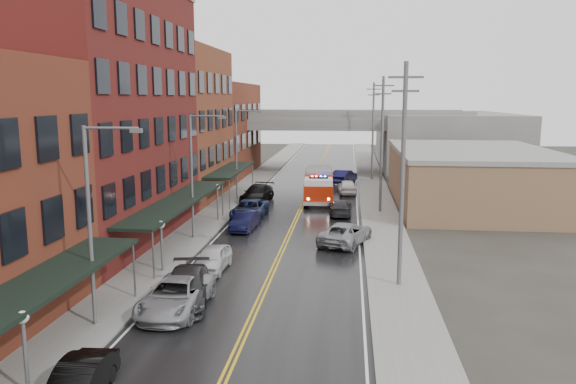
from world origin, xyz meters
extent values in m
cube|color=black|center=(0.00, 30.00, 0.01)|extent=(11.00, 160.00, 0.02)
cube|color=slate|center=(-7.30, 30.00, 0.07)|extent=(3.00, 160.00, 0.15)
cube|color=slate|center=(7.30, 30.00, 0.07)|extent=(3.00, 160.00, 0.15)
cube|color=gray|center=(-5.65, 30.00, 0.07)|extent=(0.30, 160.00, 0.15)
cube|color=gray|center=(5.65, 30.00, 0.07)|extent=(0.30, 160.00, 0.15)
cube|color=#511815|center=(-13.30, 23.00, 9.00)|extent=(9.00, 20.00, 18.00)
cube|color=brown|center=(-13.30, 40.50, 7.50)|extent=(9.00, 15.00, 15.00)
cube|color=maroon|center=(-13.30, 58.00, 6.00)|extent=(9.00, 20.00, 12.00)
cube|color=#8C674B|center=(16.00, 40.00, 2.50)|extent=(14.00, 22.00, 5.00)
cube|color=slate|center=(18.00, 70.00, 4.00)|extent=(18.00, 30.00, 8.00)
cube|color=black|center=(-7.50, 4.00, 3.00)|extent=(2.60, 16.00, 0.18)
cylinder|color=slate|center=(-6.35, 11.60, 1.50)|extent=(0.10, 0.10, 3.00)
cube|color=black|center=(-7.50, 23.00, 3.00)|extent=(2.60, 18.00, 0.18)
cylinder|color=slate|center=(-6.35, 14.40, 1.50)|extent=(0.10, 0.10, 3.00)
cylinder|color=slate|center=(-6.35, 31.60, 1.50)|extent=(0.10, 0.10, 3.00)
cube|color=black|center=(-7.50, 40.50, 3.00)|extent=(2.60, 13.00, 0.18)
cylinder|color=slate|center=(-6.35, 34.40, 1.50)|extent=(0.10, 0.10, 3.00)
cylinder|color=slate|center=(-6.35, 46.60, 1.50)|extent=(0.10, 0.10, 3.00)
cylinder|color=#59595B|center=(-6.40, 2.00, 1.40)|extent=(0.14, 0.14, 2.80)
sphere|color=silver|center=(-6.40, 2.00, 2.90)|extent=(0.44, 0.44, 0.44)
cylinder|color=#59595B|center=(-6.40, 16.00, 1.40)|extent=(0.14, 0.14, 2.80)
sphere|color=silver|center=(-6.40, 16.00, 2.90)|extent=(0.44, 0.44, 0.44)
cylinder|color=#59595B|center=(-6.40, 30.00, 1.40)|extent=(0.14, 0.14, 2.80)
sphere|color=silver|center=(-6.40, 30.00, 2.90)|extent=(0.44, 0.44, 0.44)
cylinder|color=#59595B|center=(-6.80, 8.00, 4.50)|extent=(0.18, 0.18, 9.00)
cylinder|color=#59595B|center=(-5.60, 8.00, 8.90)|extent=(2.40, 0.12, 0.12)
cube|color=#59595B|center=(-4.50, 8.00, 8.80)|extent=(0.50, 0.22, 0.18)
cylinder|color=#59595B|center=(-6.80, 24.00, 4.50)|extent=(0.18, 0.18, 9.00)
cylinder|color=#59595B|center=(-5.60, 24.00, 8.90)|extent=(2.40, 0.12, 0.12)
cube|color=#59595B|center=(-4.50, 24.00, 8.80)|extent=(0.50, 0.22, 0.18)
cylinder|color=#59595B|center=(-6.80, 40.00, 4.50)|extent=(0.18, 0.18, 9.00)
cylinder|color=#59595B|center=(-5.60, 40.00, 8.90)|extent=(2.40, 0.12, 0.12)
cube|color=#59595B|center=(-4.50, 40.00, 8.80)|extent=(0.50, 0.22, 0.18)
cylinder|color=#59595B|center=(7.20, 15.00, 6.00)|extent=(0.24, 0.24, 12.00)
cube|color=#59595B|center=(7.20, 15.00, 11.20)|extent=(1.80, 0.12, 0.12)
cube|color=#59595B|center=(7.20, 15.00, 10.50)|extent=(1.40, 0.12, 0.12)
cylinder|color=#59595B|center=(7.20, 35.00, 6.00)|extent=(0.24, 0.24, 12.00)
cube|color=#59595B|center=(7.20, 35.00, 11.20)|extent=(1.80, 0.12, 0.12)
cube|color=#59595B|center=(7.20, 35.00, 10.50)|extent=(1.40, 0.12, 0.12)
cylinder|color=#59595B|center=(7.20, 55.00, 6.00)|extent=(0.24, 0.24, 12.00)
cube|color=#59595B|center=(7.20, 55.00, 11.20)|extent=(1.80, 0.12, 0.12)
cube|color=#59595B|center=(7.20, 55.00, 10.50)|extent=(1.40, 0.12, 0.12)
cube|color=slate|center=(0.00, 62.00, 6.75)|extent=(40.00, 10.00, 1.50)
cube|color=slate|center=(-11.00, 62.00, 3.00)|extent=(1.60, 8.00, 6.00)
cube|color=slate|center=(11.00, 62.00, 3.00)|extent=(1.60, 8.00, 6.00)
cube|color=#A21D07|center=(1.36, 41.32, 1.69)|extent=(3.03, 6.13, 2.29)
cube|color=#A21D07|center=(1.57, 37.07, 1.36)|extent=(2.87, 2.97, 1.64)
cube|color=silver|center=(1.57, 37.07, 2.46)|extent=(2.72, 2.75, 0.55)
cube|color=black|center=(1.56, 37.28, 1.69)|extent=(2.83, 1.88, 0.87)
cube|color=slate|center=(1.36, 41.32, 3.00)|extent=(2.74, 5.68, 0.33)
cube|color=black|center=(1.57, 37.07, 2.82)|extent=(1.76, 0.39, 0.15)
sphere|color=#FF0C0C|center=(0.97, 37.04, 2.90)|extent=(0.22, 0.22, 0.22)
sphere|color=#1933FF|center=(2.17, 37.10, 2.90)|extent=(0.22, 0.22, 0.22)
cylinder|color=black|center=(0.38, 36.90, 0.55)|extent=(1.11, 0.44, 1.09)
cylinder|color=black|center=(2.78, 37.02, 0.55)|extent=(1.11, 0.44, 1.09)
cylinder|color=black|center=(0.18, 40.71, 0.55)|extent=(1.11, 0.44, 1.09)
cylinder|color=black|center=(2.58, 40.83, 0.55)|extent=(1.11, 0.44, 1.09)
cylinder|color=black|center=(0.05, 43.44, 0.55)|extent=(1.11, 0.44, 1.09)
cylinder|color=black|center=(2.44, 43.56, 0.55)|extent=(1.11, 0.44, 1.09)
imported|color=black|center=(-4.56, 1.97, 0.68)|extent=(1.69, 4.22, 1.36)
imported|color=gray|center=(-3.77, 10.20, 0.79)|extent=(2.81, 5.79, 1.59)
imported|color=#232326|center=(-3.60, 11.30, 0.82)|extent=(3.17, 5.94, 1.64)
imported|color=silver|center=(-3.60, 16.80, 0.73)|extent=(1.80, 4.30, 1.46)
imported|color=black|center=(-3.60, 27.20, 0.72)|extent=(1.78, 4.46, 1.44)
imported|color=#122044|center=(-4.00, 31.49, 0.78)|extent=(2.73, 5.69, 1.56)
imported|color=black|center=(-4.59, 39.20, 0.83)|extent=(3.04, 5.95, 1.65)
imported|color=gray|center=(4.24, 23.80, 0.77)|extent=(4.26, 6.08, 1.54)
imported|color=#232325|center=(3.72, 33.56, 0.67)|extent=(1.95, 4.67, 1.35)
imported|color=white|center=(4.24, 44.85, 0.77)|extent=(2.14, 4.64, 1.54)
imported|color=black|center=(3.80, 52.20, 0.84)|extent=(3.29, 5.38, 1.67)
camera|label=1|loc=(4.40, -14.74, 10.15)|focal=35.00mm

